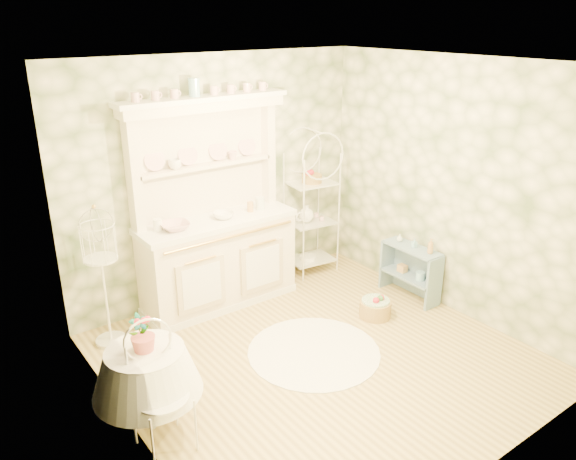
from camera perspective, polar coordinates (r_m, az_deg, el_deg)
floor at (r=5.50m, az=3.18°, el=-12.79°), size 3.60×3.60×0.00m
ceiling at (r=4.58m, az=3.89°, el=16.50°), size 3.60×3.60×0.00m
wall_left at (r=4.05m, az=-16.54°, el=-4.89°), size 3.60×3.60×0.00m
wall_right at (r=6.14m, az=16.55°, el=4.00°), size 3.60×3.60×0.00m
wall_back at (r=6.29m, az=-7.10°, el=5.14°), size 3.60×3.60×0.00m
wall_front at (r=3.81m, az=21.26°, el=-7.25°), size 3.60×3.60×0.00m
kitchen_dresser at (r=6.02m, az=-7.33°, el=2.36°), size 1.87×0.61×2.29m
bakers_rack at (r=6.87m, az=2.40°, el=2.92°), size 0.62×0.48×1.84m
side_shelf at (r=6.58m, az=12.30°, el=-4.23°), size 0.32×0.72×0.60m
round_table at (r=4.63m, az=-13.98°, el=-15.55°), size 0.84×0.84×0.70m
cafe_chair at (r=4.40m, az=-12.61°, el=-16.79°), size 0.43×0.43×0.80m
birdcage_stand at (r=5.67m, az=-18.21°, el=-5.06°), size 0.33×0.33×1.33m
floor_basket at (r=6.18m, az=8.86°, el=-7.78°), size 0.43×0.43×0.21m
lace_rug at (r=5.57m, az=2.63°, el=-12.24°), size 1.33×1.33×0.01m
bowl_floral at (r=5.83m, az=-11.38°, el=0.11°), size 0.34×0.34×0.07m
bowl_white at (r=6.07m, az=-6.57°, el=1.25°), size 0.27×0.27×0.07m
cup_left at (r=5.87m, az=-11.41°, el=6.36°), size 0.15×0.15×0.10m
cup_right at (r=6.18m, az=-5.64°, el=7.41°), size 0.13×0.13×0.09m
potted_geranium at (r=4.39m, az=-14.81°, el=-9.95°), size 0.15×0.11×0.28m
bottle_amber at (r=6.31m, az=14.27°, el=-1.75°), size 0.07×0.07×0.17m
bottle_blue at (r=6.44m, az=12.71°, el=-1.41°), size 0.06×0.06×0.11m
bottle_glass at (r=6.57m, az=11.27°, el=-0.88°), size 0.07×0.07×0.09m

